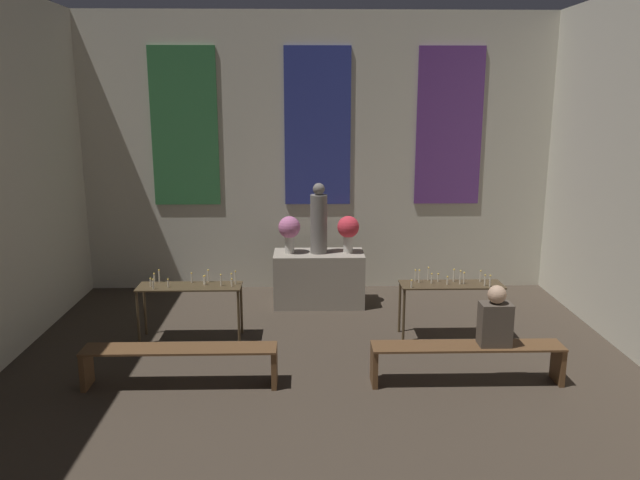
# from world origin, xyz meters

# --- Properties ---
(wall_back) EXTENTS (8.14, 0.16, 4.66)m
(wall_back) POSITION_xyz_m (0.00, 11.24, 2.35)
(wall_back) COLOR beige
(wall_back) RESTS_ON ground_plane
(altar) EXTENTS (1.43, 0.69, 0.86)m
(altar) POSITION_xyz_m (0.00, 10.24, 0.43)
(altar) COLOR gray
(altar) RESTS_ON ground_plane
(statue) EXTENTS (0.27, 0.27, 1.12)m
(statue) POSITION_xyz_m (0.00, 10.24, 1.37)
(statue) COLOR slate
(statue) RESTS_ON altar
(flower_vase_left) EXTENTS (0.35, 0.35, 0.59)m
(flower_vase_left) POSITION_xyz_m (-0.47, 10.24, 1.24)
(flower_vase_left) COLOR beige
(flower_vase_left) RESTS_ON altar
(flower_vase_right) EXTENTS (0.35, 0.35, 0.59)m
(flower_vase_right) POSITION_xyz_m (0.47, 10.24, 1.24)
(flower_vase_right) COLOR beige
(flower_vase_right) RESTS_ON altar
(candle_rack_left) EXTENTS (1.41, 0.43, 0.96)m
(candle_rack_left) POSITION_xyz_m (-1.79, 8.79, 0.67)
(candle_rack_left) COLOR #473823
(candle_rack_left) RESTS_ON ground_plane
(candle_rack_right) EXTENTS (1.41, 0.43, 0.97)m
(candle_rack_right) POSITION_xyz_m (1.79, 8.79, 0.67)
(candle_rack_right) COLOR #473823
(candle_rack_right) RESTS_ON ground_plane
(pew_back_left) EXTENTS (2.22, 0.36, 0.47)m
(pew_back_left) POSITION_xyz_m (-1.66, 7.34, 0.35)
(pew_back_left) COLOR brown
(pew_back_left) RESTS_ON ground_plane
(pew_back_right) EXTENTS (2.22, 0.36, 0.47)m
(pew_back_right) POSITION_xyz_m (1.66, 7.34, 0.35)
(pew_back_right) COLOR brown
(pew_back_right) RESTS_ON ground_plane
(person_seated) EXTENTS (0.36, 0.24, 0.72)m
(person_seated) POSITION_xyz_m (1.97, 7.34, 0.79)
(person_seated) COLOR #4C4238
(person_seated) RESTS_ON pew_back_right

